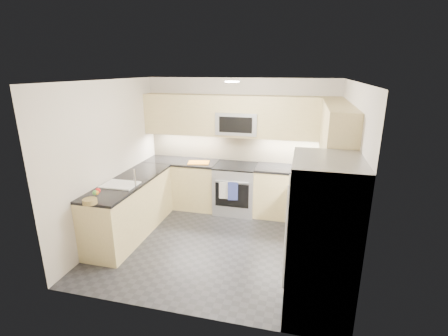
% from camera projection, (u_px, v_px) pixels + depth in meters
% --- Properties ---
extents(floor, '(3.60, 3.20, 0.00)m').
position_uv_depth(floor, '(219.00, 243.00, 5.15)').
color(floor, '#25262B').
rests_on(floor, ground).
extents(ceiling, '(3.60, 3.20, 0.02)m').
position_uv_depth(ceiling, '(218.00, 81.00, 4.41)').
color(ceiling, beige).
rests_on(ceiling, wall_back).
extents(wall_back, '(3.60, 0.02, 2.50)m').
position_uv_depth(wall_back, '(240.00, 145.00, 6.27)').
color(wall_back, beige).
rests_on(wall_back, floor).
extents(wall_front, '(3.60, 0.02, 2.50)m').
position_uv_depth(wall_front, '(178.00, 213.00, 3.30)').
color(wall_front, beige).
rests_on(wall_front, floor).
extents(wall_left, '(0.02, 3.20, 2.50)m').
position_uv_depth(wall_left, '(110.00, 160.00, 5.20)').
color(wall_left, beige).
rests_on(wall_left, floor).
extents(wall_right, '(0.02, 3.20, 2.50)m').
position_uv_depth(wall_right, '(347.00, 178.00, 4.37)').
color(wall_right, beige).
rests_on(wall_right, floor).
extents(base_cab_back_left, '(1.42, 0.60, 0.90)m').
position_uv_depth(base_cab_back_left, '(183.00, 184.00, 6.47)').
color(base_cab_back_left, '#DCC784').
rests_on(base_cab_back_left, floor).
extents(base_cab_back_right, '(1.42, 0.60, 0.90)m').
position_uv_depth(base_cab_back_right, '(294.00, 194.00, 5.97)').
color(base_cab_back_right, '#DCC784').
rests_on(base_cab_back_right, floor).
extents(base_cab_right, '(0.60, 1.70, 0.90)m').
position_uv_depth(base_cab_right, '(319.00, 224.00, 4.81)').
color(base_cab_right, '#DCC784').
rests_on(base_cab_right, floor).
extents(base_cab_peninsula, '(0.60, 2.00, 0.90)m').
position_uv_depth(base_cab_peninsula, '(131.00, 208.00, 5.36)').
color(base_cab_peninsula, '#DCC784').
rests_on(base_cab_peninsula, floor).
extents(countertop_back_left, '(1.42, 0.63, 0.04)m').
position_uv_depth(countertop_back_left, '(182.00, 161.00, 6.34)').
color(countertop_back_left, black).
rests_on(countertop_back_left, base_cab_back_left).
extents(countertop_back_right, '(1.42, 0.63, 0.04)m').
position_uv_depth(countertop_back_right, '(295.00, 169.00, 5.83)').
color(countertop_back_right, black).
rests_on(countertop_back_right, base_cab_back_right).
extents(countertop_right, '(0.63, 1.70, 0.04)m').
position_uv_depth(countertop_right, '(321.00, 195.00, 4.67)').
color(countertop_right, black).
rests_on(countertop_right, base_cab_right).
extents(countertop_peninsula, '(0.63, 2.00, 0.04)m').
position_uv_depth(countertop_peninsula, '(129.00, 181.00, 5.22)').
color(countertop_peninsula, black).
rests_on(countertop_peninsula, base_cab_peninsula).
extents(upper_cab_back, '(3.60, 0.35, 0.75)m').
position_uv_depth(upper_cab_back, '(238.00, 116.00, 5.94)').
color(upper_cab_back, '#DCC784').
rests_on(upper_cab_back, wall_back).
extents(upper_cab_right, '(0.35, 1.95, 0.75)m').
position_uv_depth(upper_cab_right, '(336.00, 131.00, 4.49)').
color(upper_cab_right, '#DCC784').
rests_on(upper_cab_right, wall_right).
extents(backsplash_back, '(3.60, 0.01, 0.51)m').
position_uv_depth(backsplash_back, '(239.00, 147.00, 6.28)').
color(backsplash_back, tan).
rests_on(backsplash_back, wall_back).
extents(backsplash_right, '(0.01, 2.30, 0.51)m').
position_uv_depth(backsplash_right, '(343.00, 172.00, 4.80)').
color(backsplash_right, tan).
rests_on(backsplash_right, wall_right).
extents(gas_range, '(0.76, 0.65, 0.91)m').
position_uv_depth(gas_range, '(236.00, 189.00, 6.20)').
color(gas_range, '#A9ABB1').
rests_on(gas_range, floor).
extents(range_cooktop, '(0.76, 0.65, 0.03)m').
position_uv_depth(range_cooktop, '(236.00, 166.00, 6.06)').
color(range_cooktop, black).
rests_on(range_cooktop, gas_range).
extents(oven_door_glass, '(0.62, 0.02, 0.45)m').
position_uv_depth(oven_door_glass, '(232.00, 195.00, 5.89)').
color(oven_door_glass, black).
rests_on(oven_door_glass, gas_range).
extents(oven_handle, '(0.60, 0.02, 0.02)m').
position_uv_depth(oven_handle, '(232.00, 182.00, 5.80)').
color(oven_handle, '#B2B5BA').
rests_on(oven_handle, gas_range).
extents(microwave, '(0.76, 0.40, 0.40)m').
position_uv_depth(microwave, '(238.00, 123.00, 5.95)').
color(microwave, '#AAADB2').
rests_on(microwave, upper_cab_back).
extents(microwave_door, '(0.60, 0.01, 0.28)m').
position_uv_depth(microwave_door, '(235.00, 125.00, 5.76)').
color(microwave_door, black).
rests_on(microwave_door, microwave).
extents(refrigerator, '(0.70, 0.90, 1.80)m').
position_uv_depth(refrigerator, '(321.00, 239.00, 3.48)').
color(refrigerator, gray).
rests_on(refrigerator, floor).
extents(fridge_handle_left, '(0.02, 0.02, 1.20)m').
position_uv_depth(fridge_handle_left, '(285.00, 239.00, 3.39)').
color(fridge_handle_left, '#B2B5BA').
rests_on(fridge_handle_left, refrigerator).
extents(fridge_handle_right, '(0.02, 0.02, 1.20)m').
position_uv_depth(fridge_handle_right, '(287.00, 224.00, 3.72)').
color(fridge_handle_right, '#B2B5BA').
rests_on(fridge_handle_right, refrigerator).
extents(sink_basin, '(0.52, 0.38, 0.16)m').
position_uv_depth(sink_basin, '(121.00, 189.00, 5.00)').
color(sink_basin, white).
rests_on(sink_basin, base_cab_peninsula).
extents(faucet, '(0.03, 0.03, 0.28)m').
position_uv_depth(faucet, '(135.00, 178.00, 4.89)').
color(faucet, silver).
rests_on(faucet, countertop_peninsula).
extents(utensil_bowl, '(0.35, 0.35, 0.17)m').
position_uv_depth(utensil_bowl, '(319.00, 166.00, 5.70)').
color(utensil_bowl, '#54C153').
rests_on(utensil_bowl, countertop_back_right).
extents(cutting_board, '(0.45, 0.35, 0.01)m').
position_uv_depth(cutting_board, '(199.00, 163.00, 6.16)').
color(cutting_board, '#C36D12').
rests_on(cutting_board, countertop_back_left).
extents(fruit_basket, '(0.24, 0.24, 0.07)m').
position_uv_depth(fruit_basket, '(90.00, 201.00, 4.29)').
color(fruit_basket, olive).
rests_on(fruit_basket, countertop_peninsula).
extents(fruit_apple, '(0.07, 0.07, 0.07)m').
position_uv_depth(fruit_apple, '(98.00, 191.00, 4.45)').
color(fruit_apple, red).
rests_on(fruit_apple, fruit_basket).
extents(fruit_pear, '(0.07, 0.07, 0.07)m').
position_uv_depth(fruit_pear, '(95.00, 193.00, 4.37)').
color(fruit_pear, '#53A346').
rests_on(fruit_pear, fruit_basket).
extents(dish_towel_check, '(0.17, 0.03, 0.32)m').
position_uv_depth(dish_towel_check, '(224.00, 190.00, 5.86)').
color(dish_towel_check, silver).
rests_on(dish_towel_check, oven_handle).
extents(dish_towel_blue, '(0.18, 0.05, 0.34)m').
position_uv_depth(dish_towel_blue, '(233.00, 191.00, 5.82)').
color(dish_towel_blue, navy).
rests_on(dish_towel_blue, oven_handle).
extents(fruit_orange, '(0.06, 0.06, 0.06)m').
position_uv_depth(fruit_orange, '(97.00, 193.00, 4.38)').
color(fruit_orange, orange).
rests_on(fruit_orange, fruit_basket).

